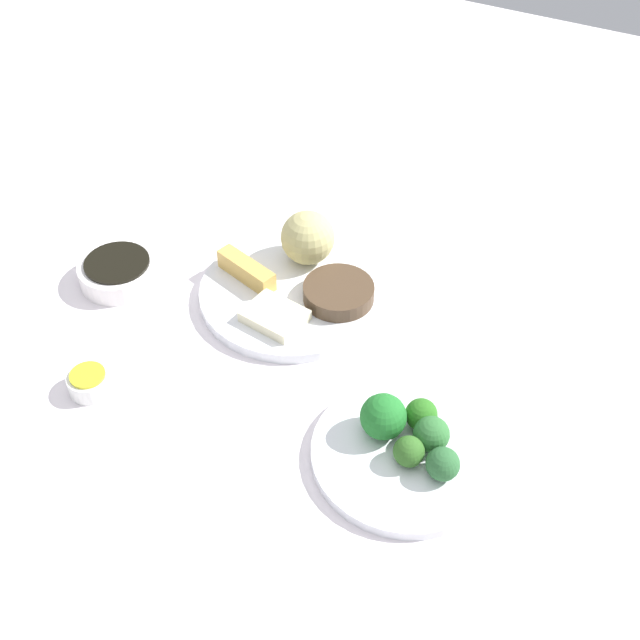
% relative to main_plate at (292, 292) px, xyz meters
% --- Properties ---
extents(tabletop, '(2.20, 2.20, 0.02)m').
position_rel_main_plate_xyz_m(tabletop, '(0.03, 0.00, -0.02)').
color(tabletop, white).
rests_on(tabletop, ground).
extents(main_plate, '(0.26, 0.26, 0.02)m').
position_rel_main_plate_xyz_m(main_plate, '(0.00, 0.00, 0.00)').
color(main_plate, white).
rests_on(main_plate, tabletop).
extents(rice_scoop, '(0.08, 0.08, 0.08)m').
position_rel_main_plate_xyz_m(rice_scoop, '(-0.07, -0.01, 0.05)').
color(rice_scoop, tan).
rests_on(rice_scoop, main_plate).
extents(spring_roll, '(0.05, 0.10, 0.03)m').
position_rel_main_plate_xyz_m(spring_roll, '(0.01, -0.07, 0.02)').
color(spring_roll, gold).
rests_on(spring_roll, main_plate).
extents(crab_rangoon_wonton, '(0.07, 0.09, 0.02)m').
position_rel_main_plate_xyz_m(crab_rangoon_wonton, '(0.07, 0.01, 0.02)').
color(crab_rangoon_wonton, beige).
rests_on(crab_rangoon_wonton, main_plate).
extents(stir_fry_heap, '(0.10, 0.10, 0.02)m').
position_rel_main_plate_xyz_m(stir_fry_heap, '(-0.01, 0.07, 0.02)').
color(stir_fry_heap, '#4A3725').
rests_on(stir_fry_heap, main_plate).
extents(broccoli_plate, '(0.22, 0.22, 0.01)m').
position_rel_main_plate_xyz_m(broccoli_plate, '(0.18, 0.25, -0.00)').
color(broccoli_plate, white).
rests_on(broccoli_plate, tabletop).
extents(broccoli_floret_0, '(0.04, 0.04, 0.04)m').
position_rel_main_plate_xyz_m(broccoli_floret_0, '(0.16, 0.28, 0.03)').
color(broccoli_floret_0, '#2F6B32').
rests_on(broccoli_floret_0, broccoli_plate).
extents(broccoli_floret_1, '(0.04, 0.04, 0.04)m').
position_rel_main_plate_xyz_m(broccoli_floret_1, '(0.14, 0.25, 0.03)').
color(broccoli_floret_1, '#296A1D').
rests_on(broccoli_floret_1, broccoli_plate).
extents(broccoli_floret_2, '(0.06, 0.06, 0.06)m').
position_rel_main_plate_xyz_m(broccoli_floret_2, '(0.17, 0.22, 0.03)').
color(broccoli_floret_2, '#207029').
rests_on(broccoli_floret_2, broccoli_plate).
extents(broccoli_floret_3, '(0.04, 0.04, 0.04)m').
position_rel_main_plate_xyz_m(broccoli_floret_3, '(0.20, 0.30, 0.03)').
color(broccoli_floret_3, '#2B6031').
rests_on(broccoli_floret_3, broccoli_plate).
extents(broccoli_floret_4, '(0.04, 0.04, 0.04)m').
position_rel_main_plate_xyz_m(broccoli_floret_4, '(0.20, 0.26, 0.02)').
color(broccoli_floret_4, '#306222').
rests_on(broccoli_floret_4, broccoli_plate).
extents(soy_sauce_bowl, '(0.11, 0.11, 0.03)m').
position_rel_main_plate_xyz_m(soy_sauce_bowl, '(0.09, -0.24, 0.01)').
color(soy_sauce_bowl, white).
rests_on(soy_sauce_bowl, tabletop).
extents(soy_sauce_bowl_liquid, '(0.09, 0.09, 0.00)m').
position_rel_main_plate_xyz_m(soy_sauce_bowl_liquid, '(0.09, -0.24, 0.03)').
color(soy_sauce_bowl_liquid, black).
rests_on(soy_sauce_bowl_liquid, soy_sauce_bowl).
extents(sauce_ramekin_hot_mustard, '(0.05, 0.05, 0.03)m').
position_rel_main_plate_xyz_m(sauce_ramekin_hot_mustard, '(0.27, -0.14, 0.00)').
color(sauce_ramekin_hot_mustard, white).
rests_on(sauce_ramekin_hot_mustard, tabletop).
extents(sauce_ramekin_hot_mustard_liquid, '(0.04, 0.04, 0.00)m').
position_rel_main_plate_xyz_m(sauce_ramekin_hot_mustard_liquid, '(0.27, -0.14, 0.02)').
color(sauce_ramekin_hot_mustard_liquid, yellow).
rests_on(sauce_ramekin_hot_mustard_liquid, sauce_ramekin_hot_mustard).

